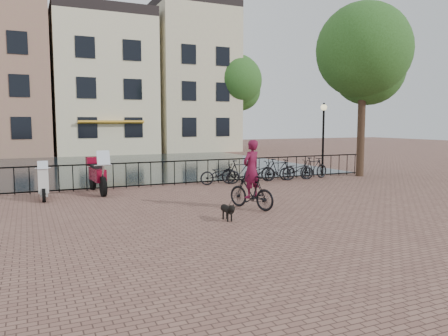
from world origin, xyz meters
name	(u,v)px	position (x,y,z in m)	size (l,w,h in m)	color
ground	(273,227)	(0.00, 0.00, 0.00)	(100.00, 100.00, 0.00)	brown
canal_water	(128,165)	(0.00, 17.30, 0.00)	(20.00, 20.00, 0.00)	black
railing	(174,173)	(0.00, 8.00, 0.50)	(20.00, 0.05, 1.02)	black
canal_house_mid	(101,84)	(0.50, 30.00, 5.90)	(8.00, 9.50, 11.80)	beige
canal_house_right	(188,79)	(8.50, 30.00, 6.65)	(7.00, 9.00, 13.30)	beige
tree_near_right	(364,51)	(9.20, 7.30, 5.97)	(4.48, 4.48, 8.24)	black
tree_far_right	(236,81)	(12.00, 27.00, 6.35)	(4.76, 4.76, 8.76)	black
lamp_post	(323,127)	(7.20, 7.60, 2.38)	(0.30, 0.30, 3.45)	black
cyclist	(251,178)	(0.58, 2.30, 0.93)	(1.14, 1.84, 2.44)	black
dog	(227,211)	(-0.73, 1.17, 0.24)	(0.26, 0.72, 0.48)	black
motorcycle	(97,171)	(-3.20, 7.27, 0.83)	(0.72, 2.36, 1.66)	maroon
scooter	(43,179)	(-5.07, 6.65, 0.70)	(0.48, 1.51, 1.39)	beige
parked_bike_0	(220,174)	(1.80, 7.40, 0.45)	(0.60, 1.72, 0.90)	black
parked_bike_1	(240,172)	(2.75, 7.40, 0.50)	(0.47, 1.66, 1.00)	black
parked_bike_2	(260,172)	(3.70, 7.40, 0.45)	(0.60, 1.72, 0.90)	black
parked_bike_3	(278,170)	(4.65, 7.40, 0.50)	(0.47, 1.66, 1.00)	black
parked_bike_4	(296,170)	(5.60, 7.40, 0.45)	(0.60, 1.72, 0.90)	black
parked_bike_5	(314,168)	(6.55, 7.40, 0.50)	(0.47, 1.66, 1.00)	black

